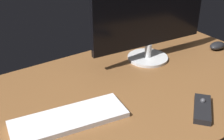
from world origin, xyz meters
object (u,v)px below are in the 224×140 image
object	(u,v)px
keyboard	(69,119)
media_remote	(202,109)
computer_mouse	(217,46)
monitor	(150,18)

from	to	relation	value
keyboard	media_remote	xyz separation A→B (cm)	(43.73, -22.59, 0.18)
computer_mouse	monitor	bearing A→B (deg)	160.21
monitor	computer_mouse	distance (cm)	44.89
keyboard	media_remote	size ratio (longest dim) A/B	2.46
media_remote	keyboard	bearing A→B (deg)	112.17
computer_mouse	media_remote	size ratio (longest dim) A/B	0.59
media_remote	computer_mouse	bearing A→B (deg)	-7.04
keyboard	monitor	bearing A→B (deg)	30.85
keyboard	computer_mouse	xyz separation A→B (cm)	(94.13, 10.73, 0.92)
monitor	media_remote	bearing A→B (deg)	-99.49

